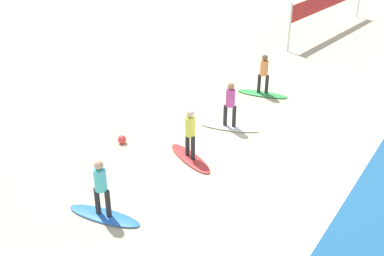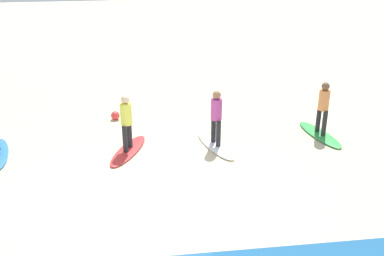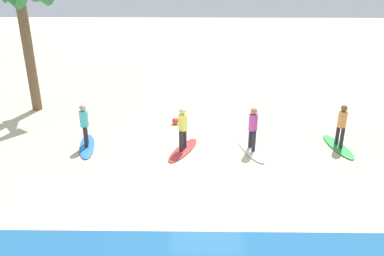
{
  "view_description": "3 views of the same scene",
  "coord_description": "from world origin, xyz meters",
  "px_view_note": "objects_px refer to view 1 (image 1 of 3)",
  "views": [
    {
      "loc": [
        11.5,
        5.34,
        7.84
      ],
      "look_at": [
        0.65,
        -1.86,
        1.0
      ],
      "focal_mm": 44.26,
      "sensor_mm": 36.0,
      "label": 1
    },
    {
      "loc": [
        0.61,
        10.46,
        6.1
      ],
      "look_at": [
        -0.94,
        -1.52,
        0.77
      ],
      "focal_mm": 44.19,
      "sensor_mm": 36.0,
      "label": 2
    },
    {
      "loc": [
        0.35,
        12.21,
        7.32
      ],
      "look_at": [
        0.52,
        -1.15,
        1.24
      ],
      "focal_mm": 39.61,
      "sensor_mm": 36.0,
      "label": 3
    }
  ],
  "objects_px": {
    "surfboard_white": "(229,127)",
    "surfer_blue": "(101,184)",
    "surfboard_green": "(262,94)",
    "surfboard_blue": "(104,216)",
    "surfer_white": "(230,102)",
    "volleyball_net": "(330,1)",
    "surfer_green": "(264,71)",
    "surfboard_red": "(190,158)",
    "beach_ball": "(122,140)",
    "surfer_red": "(190,130)"
  },
  "relations": [
    {
      "from": "surfboard_white",
      "to": "surfer_blue",
      "type": "distance_m",
      "value": 6.29
    },
    {
      "from": "surfer_blue",
      "to": "surfboard_red",
      "type": "bearing_deg",
      "value": 175.76
    },
    {
      "from": "surfboard_red",
      "to": "volleyball_net",
      "type": "distance_m",
      "value": 16.27
    },
    {
      "from": "surfboard_green",
      "to": "surfer_white",
      "type": "xyz_separation_m",
      "value": [
        3.32,
        0.33,
        0.99
      ]
    },
    {
      "from": "surfer_white",
      "to": "beach_ball",
      "type": "xyz_separation_m",
      "value": [
        2.96,
        -2.45,
        -0.89
      ]
    },
    {
      "from": "surfboard_green",
      "to": "surfboard_red",
      "type": "xyz_separation_m",
      "value": [
        5.87,
        0.36,
        0.0
      ]
    },
    {
      "from": "surfboard_green",
      "to": "surfboard_blue",
      "type": "xyz_separation_m",
      "value": [
        9.52,
        0.08,
        0.0
      ]
    },
    {
      "from": "surfer_red",
      "to": "beach_ball",
      "type": "height_order",
      "value": "surfer_red"
    },
    {
      "from": "surfboard_white",
      "to": "surfer_white",
      "type": "height_order",
      "value": "surfer_white"
    },
    {
      "from": "beach_ball",
      "to": "surfboard_white",
      "type": "bearing_deg",
      "value": 140.41
    },
    {
      "from": "surfboard_red",
      "to": "volleyball_net",
      "type": "xyz_separation_m",
      "value": [
        -16.12,
        -1.28,
        1.74
      ]
    },
    {
      "from": "surfboard_green",
      "to": "surfboard_white",
      "type": "bearing_deg",
      "value": -96.71
    },
    {
      "from": "surfer_blue",
      "to": "volleyball_net",
      "type": "distance_m",
      "value": 19.82
    },
    {
      "from": "surfboard_red",
      "to": "surfboard_white",
      "type": "bearing_deg",
      "value": 114.71
    },
    {
      "from": "surfboard_white",
      "to": "surfer_red",
      "type": "height_order",
      "value": "surfer_red"
    },
    {
      "from": "surfboard_green",
      "to": "surfer_red",
      "type": "xyz_separation_m",
      "value": [
        5.87,
        0.36,
        0.99
      ]
    },
    {
      "from": "surfboard_green",
      "to": "surfer_blue",
      "type": "relative_size",
      "value": 1.28
    },
    {
      "from": "surfer_green",
      "to": "surfboard_red",
      "type": "bearing_deg",
      "value": 3.47
    },
    {
      "from": "surfer_white",
      "to": "surfboard_white",
      "type": "bearing_deg",
      "value": 45.0
    },
    {
      "from": "surfer_green",
      "to": "surfboard_blue",
      "type": "xyz_separation_m",
      "value": [
        9.52,
        0.08,
        -0.99
      ]
    },
    {
      "from": "volleyball_net",
      "to": "surfer_green",
      "type": "bearing_deg",
      "value": 5.15
    },
    {
      "from": "surfer_red",
      "to": "beach_ball",
      "type": "distance_m",
      "value": 2.66
    },
    {
      "from": "surfer_white",
      "to": "volleyball_net",
      "type": "relative_size",
      "value": 0.18
    },
    {
      "from": "surfboard_white",
      "to": "surfboard_red",
      "type": "relative_size",
      "value": 1.0
    },
    {
      "from": "surfer_red",
      "to": "surfer_white",
      "type": "bearing_deg",
      "value": -179.34
    },
    {
      "from": "surfboard_white",
      "to": "volleyball_net",
      "type": "distance_m",
      "value": 13.74
    },
    {
      "from": "surfboard_green",
      "to": "surfer_green",
      "type": "distance_m",
      "value": 0.99
    },
    {
      "from": "surfboard_red",
      "to": "surfer_green",
      "type": "bearing_deg",
      "value": 117.52
    },
    {
      "from": "surfboard_white",
      "to": "surfer_blue",
      "type": "bearing_deg",
      "value": -108.88
    },
    {
      "from": "surfboard_green",
      "to": "surfer_white",
      "type": "bearing_deg",
      "value": -96.71
    },
    {
      "from": "volleyball_net",
      "to": "beach_ball",
      "type": "distance_m",
      "value": 16.66
    },
    {
      "from": "surfer_white",
      "to": "volleyball_net",
      "type": "height_order",
      "value": "volleyball_net"
    },
    {
      "from": "surfboard_green",
      "to": "beach_ball",
      "type": "xyz_separation_m",
      "value": [
        6.28,
        -2.12,
        0.1
      ]
    },
    {
      "from": "surfboard_red",
      "to": "surfer_red",
      "type": "distance_m",
      "value": 0.99
    },
    {
      "from": "surfer_white",
      "to": "surfboard_red",
      "type": "bearing_deg",
      "value": 0.66
    },
    {
      "from": "surfer_red",
      "to": "beach_ball",
      "type": "relative_size",
      "value": 5.67
    },
    {
      "from": "surfer_white",
      "to": "surfer_blue",
      "type": "xyz_separation_m",
      "value": [
        6.21,
        -0.24,
        0.0
      ]
    },
    {
      "from": "surfboard_green",
      "to": "surfboard_white",
      "type": "height_order",
      "value": "same"
    },
    {
      "from": "surfer_blue",
      "to": "surfer_white",
      "type": "bearing_deg",
      "value": 177.77
    },
    {
      "from": "surfboard_white",
      "to": "surfer_blue",
      "type": "xyz_separation_m",
      "value": [
        6.21,
        -0.24,
        0.99
      ]
    },
    {
      "from": "surfer_green",
      "to": "surfboard_red",
      "type": "height_order",
      "value": "surfer_green"
    },
    {
      "from": "surfboard_white",
      "to": "beach_ball",
      "type": "distance_m",
      "value": 3.84
    },
    {
      "from": "surfboard_red",
      "to": "surfer_blue",
      "type": "bearing_deg",
      "value": -70.19
    },
    {
      "from": "surfboard_white",
      "to": "surfboard_blue",
      "type": "relative_size",
      "value": 1.0
    },
    {
      "from": "surfboard_red",
      "to": "volleyball_net",
      "type": "height_order",
      "value": "volleyball_net"
    },
    {
      "from": "surfer_green",
      "to": "beach_ball",
      "type": "relative_size",
      "value": 5.67
    },
    {
      "from": "volleyball_net",
      "to": "surfer_white",
      "type": "bearing_deg",
      "value": 5.26
    },
    {
      "from": "surfer_red",
      "to": "volleyball_net",
      "type": "bearing_deg",
      "value": -175.46
    },
    {
      "from": "surfer_white",
      "to": "surfboard_blue",
      "type": "distance_m",
      "value": 6.29
    },
    {
      "from": "surfboard_red",
      "to": "surfer_red",
      "type": "bearing_deg",
      "value": 50.62
    }
  ]
}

